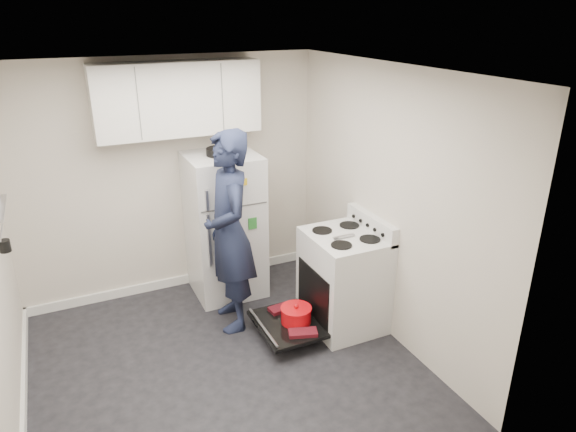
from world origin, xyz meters
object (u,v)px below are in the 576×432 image
open_oven_door (291,320)px  electric_range (342,281)px  refrigerator (225,225)px  person (229,233)px

open_oven_door → electric_range: bearing=1.0°
electric_range → refrigerator: bearing=126.3°
electric_range → person: (-0.96, 0.47, 0.50)m
refrigerator → person: 0.67m
electric_range → open_oven_door: (-0.55, -0.01, -0.28)m
open_oven_door → refrigerator: size_ratio=0.43×
open_oven_door → refrigerator: (-0.26, 1.11, 0.59)m
electric_range → open_oven_door: bearing=-179.0°
refrigerator → open_oven_door: bearing=-77.0°
open_oven_door → person: person is taller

